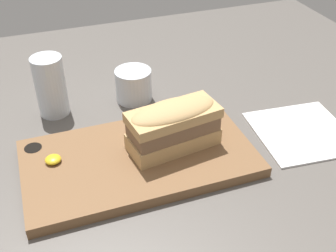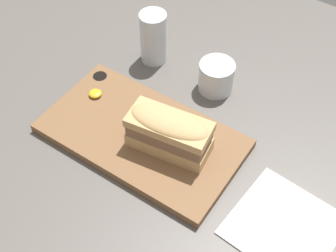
{
  "view_description": "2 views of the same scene",
  "coord_description": "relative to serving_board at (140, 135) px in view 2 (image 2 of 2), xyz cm",
  "views": [
    {
      "loc": [
        -14.08,
        -58.1,
        50.47
      ],
      "look_at": [
        5.76,
        -2.37,
        7.81
      ],
      "focal_mm": 45.0,
      "sensor_mm": 36.0,
      "label": 1
    },
    {
      "loc": [
        36.78,
        -49.09,
        75.94
      ],
      "look_at": [
        5.75,
        -2.73,
        9.14
      ],
      "focal_mm": 50.0,
      "sensor_mm": 36.0,
      "label": 2
    }
  ],
  "objects": [
    {
      "name": "dining_table",
      "position": [
        0.46,
        3.44,
        -1.99
      ],
      "size": [
        146.98,
        121.16,
        2.0
      ],
      "color": "#56514C",
      "rests_on": "ground"
    },
    {
      "name": "serving_board",
      "position": [
        0.0,
        0.0,
        0.0
      ],
      "size": [
        39.63,
        21.91,
        2.02
      ],
      "color": "brown",
      "rests_on": "dining_table"
    },
    {
      "name": "sandwich",
      "position": [
        6.88,
        0.13,
        5.67
      ],
      "size": [
        16.52,
        9.07,
        8.71
      ],
      "rotation": [
        0.0,
        0.0,
        0.14
      ],
      "color": "tan",
      "rests_on": "serving_board"
    },
    {
      "name": "mustard_dollop",
      "position": [
        -13.72,
        2.79,
        1.53
      ],
      "size": [
        2.72,
        2.72,
        1.09
      ],
      "color": "gold",
      "rests_on": "serving_board"
    },
    {
      "name": "water_glass",
      "position": [
        -11.34,
        21.02,
        4.41
      ],
      "size": [
        6.09,
        6.09,
        12.46
      ],
      "color": "silver",
      "rests_on": "dining_table"
    },
    {
      "name": "wine_glass",
      "position": [
        5.43,
        20.59,
        2.18
      ],
      "size": [
        7.68,
        7.68,
        6.86
      ],
      "color": "silver",
      "rests_on": "dining_table"
    },
    {
      "name": "napkin",
      "position": [
        32.43,
        -2.12,
        -0.79
      ],
      "size": [
        18.87,
        18.77,
        0.4
      ],
      "rotation": [
        0.0,
        0.0,
        -0.09
      ],
      "color": "white",
      "rests_on": "dining_table"
    }
  ]
}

